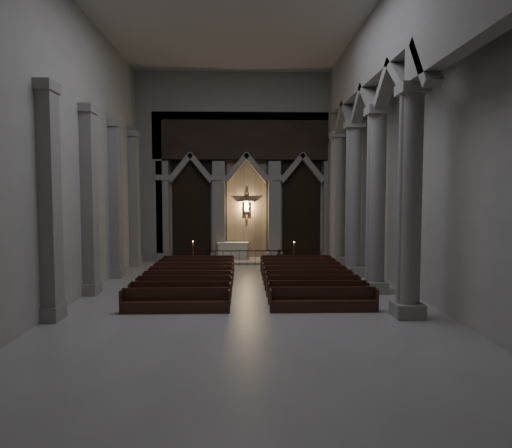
# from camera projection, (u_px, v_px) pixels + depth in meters

# --- Properties ---
(room) EXTENTS (24.00, 24.10, 12.00)m
(room) POSITION_uv_depth(u_px,v_px,m) (249.00, 109.00, 17.79)
(room) COLOR #9F9C96
(room) RESTS_ON ground
(sanctuary_wall) EXTENTS (14.00, 0.77, 12.00)m
(sanctuary_wall) POSITION_uv_depth(u_px,v_px,m) (247.00, 158.00, 29.36)
(sanctuary_wall) COLOR gray
(sanctuary_wall) RESTS_ON ground
(right_arcade) EXTENTS (1.00, 24.00, 12.00)m
(right_arcade) POSITION_uv_depth(u_px,v_px,m) (379.00, 110.00, 19.26)
(right_arcade) COLOR gray
(right_arcade) RESTS_ON ground
(left_pilasters) EXTENTS (0.60, 13.00, 8.03)m
(left_pilasters) POSITION_uv_depth(u_px,v_px,m) (104.00, 202.00, 21.33)
(left_pilasters) COLOR gray
(left_pilasters) RESTS_ON ground
(sanctuary_step) EXTENTS (8.50, 2.60, 0.15)m
(sanctuary_step) POSITION_uv_depth(u_px,v_px,m) (247.00, 261.00, 28.86)
(sanctuary_step) COLOR gray
(sanctuary_step) RESTS_ON ground
(altar) EXTENTS (2.04, 0.82, 1.03)m
(altar) POSITION_uv_depth(u_px,v_px,m) (233.00, 250.00, 29.43)
(altar) COLOR beige
(altar) RESTS_ON sanctuary_step
(altar_rail) EXTENTS (4.86, 0.09, 0.95)m
(altar_rail) POSITION_uv_depth(u_px,v_px,m) (247.00, 255.00, 27.24)
(altar_rail) COLOR black
(altar_rail) RESTS_ON ground
(candle_stand_left) EXTENTS (0.24, 0.24, 1.43)m
(candle_stand_left) POSITION_uv_depth(u_px,v_px,m) (193.00, 258.00, 27.78)
(candle_stand_left) COLOR #B87C38
(candle_stand_left) RESTS_ON ground
(candle_stand_right) EXTENTS (0.24, 0.24, 1.41)m
(candle_stand_right) POSITION_uv_depth(u_px,v_px,m) (294.00, 258.00, 27.69)
(candle_stand_right) COLOR #B87C38
(candle_stand_right) RESTS_ON ground
(pews) EXTENTS (9.35, 9.16, 0.88)m
(pews) POSITION_uv_depth(u_px,v_px,m) (248.00, 281.00, 20.96)
(pews) COLOR black
(pews) RESTS_ON ground
(worshipper) EXTENTS (0.46, 0.34, 1.16)m
(worshipper) POSITION_uv_depth(u_px,v_px,m) (279.00, 260.00, 25.84)
(worshipper) COLOR black
(worshipper) RESTS_ON ground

